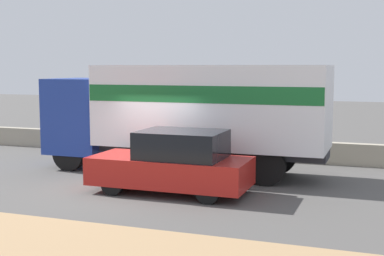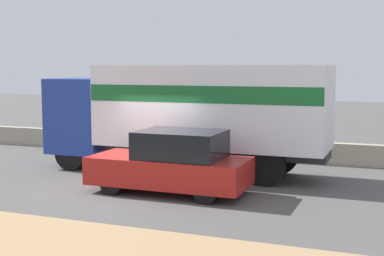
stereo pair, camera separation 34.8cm
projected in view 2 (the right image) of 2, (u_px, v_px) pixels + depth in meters
ground_plane at (136, 189)px, 14.39m from camera, size 80.00×80.00×0.00m
stone_wall_backdrop at (207, 147)px, 19.60m from camera, size 60.00×0.35×0.74m
box_truck at (189, 109)px, 16.41m from camera, size 8.87×2.41×3.34m
car_hatchback at (173, 163)px, 13.92m from camera, size 4.16×1.77×1.65m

